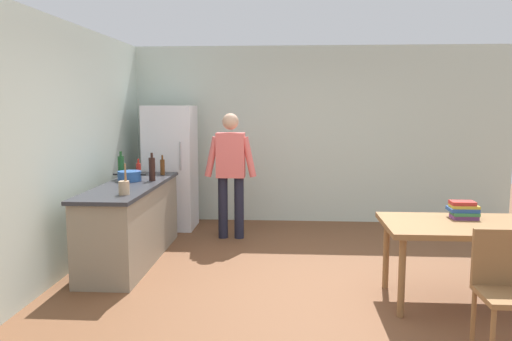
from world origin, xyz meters
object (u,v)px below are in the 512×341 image
(bottle_sauce_red, at_px, (139,170))
(chair, at_px, (506,284))
(refrigerator, at_px, (171,167))
(dining_table, at_px, (462,231))
(bottle_wine_green, at_px, (121,167))
(utensil_jar, at_px, (124,187))
(bottle_beer_brown, at_px, (162,167))
(bottle_wine_dark, at_px, (152,169))
(person, at_px, (231,167))
(cooking_pot, at_px, (130,176))
(book_stack, at_px, (464,210))

(bottle_sauce_red, bearing_deg, chair, -36.71)
(refrigerator, relative_size, dining_table, 1.29)
(bottle_wine_green, bearing_deg, bottle_sauce_red, 20.02)
(utensil_jar, bearing_deg, dining_table, -7.41)
(bottle_beer_brown, bearing_deg, bottle_wine_dark, -89.35)
(person, height_order, bottle_wine_dark, person)
(dining_table, distance_m, bottle_wine_dark, 3.52)
(cooking_pot, bearing_deg, book_stack, -17.79)
(bottle_sauce_red, bearing_deg, utensil_jar, -80.25)
(refrigerator, relative_size, book_stack, 6.87)
(person, bearing_deg, cooking_pot, -144.54)
(person, relative_size, bottle_wine_dark, 5.00)
(cooking_pot, relative_size, bottle_wine_dark, 1.18)
(refrigerator, distance_m, bottle_sauce_red, 1.11)
(person, xyz_separation_m, dining_table, (2.35, -2.15, -0.31))
(cooking_pot, bearing_deg, chair, -33.53)
(bottle_sauce_red, xyz_separation_m, bottle_wine_green, (-0.20, -0.07, 0.05))
(dining_table, relative_size, chair, 1.54)
(person, height_order, chair, person)
(bottle_sauce_red, bearing_deg, person, 26.14)
(refrigerator, distance_m, chair, 4.95)
(bottle_wine_dark, height_order, book_stack, bottle_wine_dark)
(cooking_pot, bearing_deg, dining_table, -21.03)
(chair, height_order, bottle_beer_brown, bottle_beer_brown)
(utensil_jar, distance_m, bottle_wine_dark, 0.95)
(dining_table, distance_m, bottle_beer_brown, 3.76)
(chair, distance_m, utensil_jar, 3.56)
(refrigerator, bearing_deg, book_stack, -36.56)
(cooking_pot, bearing_deg, bottle_wine_green, 130.53)
(chair, bearing_deg, refrigerator, 144.75)
(book_stack, bearing_deg, refrigerator, 143.44)
(cooking_pot, distance_m, bottle_wine_dark, 0.28)
(refrigerator, xyz_separation_m, bottle_sauce_red, (-0.15, -1.09, 0.10))
(bottle_wine_green, relative_size, book_stack, 1.30)
(chair, relative_size, utensil_jar, 2.84)
(refrigerator, height_order, dining_table, refrigerator)
(bottle_beer_brown, relative_size, bottle_wine_green, 0.76)
(utensil_jar, xyz_separation_m, bottle_beer_brown, (0.03, 1.48, 0.03))
(person, relative_size, chair, 1.87)
(person, height_order, bottle_sauce_red, person)
(chair, distance_m, bottle_wine_green, 4.45)
(utensil_jar, bearing_deg, refrigerator, 91.30)
(person, bearing_deg, refrigerator, 149.77)
(cooking_pot, relative_size, book_stack, 1.53)
(chair, xyz_separation_m, cooking_pot, (-3.48, 2.31, 0.43))
(person, distance_m, bottle_beer_brown, 0.91)
(refrigerator, bearing_deg, utensil_jar, -88.70)
(dining_table, xyz_separation_m, bottle_sauce_red, (-3.45, 1.61, 0.32))
(dining_table, height_order, bottle_wine_green, bottle_wine_green)
(bottle_wine_dark, bearing_deg, refrigerator, 93.65)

